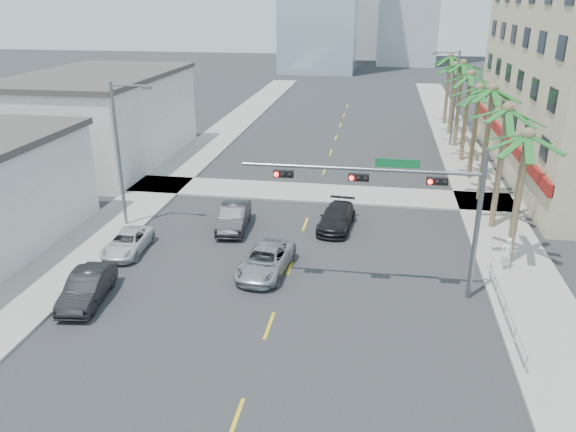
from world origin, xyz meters
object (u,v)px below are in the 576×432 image
object	(u,v)px
car_parked_mid	(87,287)
pedestrian	(506,253)
traffic_signal_mast	(408,195)
car_lane_right	(337,218)
car_lane_center	(265,261)
car_parked_far	(127,243)
car_lane_left	(234,217)

from	to	relation	value
car_parked_mid	pedestrian	bearing A→B (deg)	10.31
traffic_signal_mast	car_lane_right	distance (m)	9.72
car_lane_center	car_parked_far	bearing A→B (deg)	177.72
car_parked_far	car_lane_right	size ratio (longest dim) A/B	0.90
traffic_signal_mast	pedestrian	size ratio (longest dim) A/B	6.22
car_parked_far	car_lane_right	xyz separation A→B (m)	(11.40, 5.50, 0.10)
car_lane_left	car_lane_right	xyz separation A→B (m)	(6.32, 1.14, -0.08)
car_parked_far	car_lane_left	bearing A→B (deg)	38.19
traffic_signal_mast	car_parked_far	distance (m)	16.00
car_lane_right	pedestrian	world-z (taller)	pedestrian
pedestrian	car_lane_center	bearing A→B (deg)	-10.51
car_parked_mid	car_lane_right	xyz separation A→B (m)	(10.93, 11.02, -0.04)
traffic_signal_mast	car_parked_mid	bearing A→B (deg)	-167.69
traffic_signal_mast	car_lane_center	distance (m)	8.31
car_lane_left	car_lane_center	size ratio (longest dim) A/B	0.95
car_parked_mid	car_parked_far	xyz separation A→B (m)	(-0.47, 5.52, -0.14)
traffic_signal_mast	car_parked_mid	world-z (taller)	traffic_signal_mast
traffic_signal_mast	car_lane_left	size ratio (longest dim) A/B	2.39
traffic_signal_mast	pedestrian	xyz separation A→B (m)	(5.48, 3.25, -4.02)
car_lane_right	traffic_signal_mast	bearing A→B (deg)	-58.93
car_lane_right	pedestrian	xyz separation A→B (m)	(9.27, -4.56, 0.36)
car_parked_mid	car_lane_right	world-z (taller)	car_parked_mid
car_lane_center	pedestrian	world-z (taller)	pedestrian
car_lane_left	pedestrian	xyz separation A→B (m)	(15.58, -3.41, 0.28)
car_parked_mid	car_parked_far	size ratio (longest dim) A/B	1.04
car_lane_right	pedestrian	distance (m)	10.33
car_lane_left	pedestrian	size ratio (longest dim) A/B	2.60
pedestrian	traffic_signal_mast	bearing A→B (deg)	10.33
car_lane_center	car_lane_right	distance (m)	7.44
car_parked_mid	car_lane_left	xyz separation A→B (m)	(4.61, 9.88, 0.04)
traffic_signal_mast	car_parked_far	size ratio (longest dim) A/B	2.64
car_parked_mid	car_lane_center	bearing A→B (deg)	21.62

